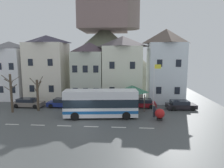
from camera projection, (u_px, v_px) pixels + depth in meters
The scene contains 20 objects.
ground_plane at pixel (80, 122), 22.52m from camera, with size 40.00×60.00×0.07m.
townhouse_00 at pixel (11, 70), 34.93m from camera, with size 6.21×6.30×10.19m.
townhouse_01 at pixel (47, 68), 33.92m from camera, with size 6.53×5.45×11.16m.
townhouse_02 at pixel (89, 71), 34.22m from camera, with size 5.07×7.02×10.01m.
townhouse_03 at pixel (123, 68), 33.61m from camera, with size 6.37×6.82×11.00m.
townhouse_04 at pixel (165, 66), 32.54m from camera, with size 5.66×5.91×12.05m.
hilltop_castle at pixel (105, 52), 55.33m from camera, with size 37.19×37.19×23.22m.
transit_bus at pixel (101, 104), 24.17m from camera, with size 9.27×3.41×3.43m.
bus_shelter at pixel (132, 89), 28.03m from camera, with size 3.60×3.60×3.45m.
parked_car_00 at pixel (181, 105), 27.99m from camera, with size 4.24×2.25×1.27m.
parked_car_01 at pixel (28, 103), 29.29m from camera, with size 4.54×2.17×1.29m.
parked_car_02 at pixel (141, 103), 29.08m from camera, with size 4.39×1.93×1.26m.
parked_car_03 at pixel (62, 103), 29.23m from camera, with size 4.16×1.89×1.31m.
pedestrian_00 at pixel (154, 110), 24.35m from camera, with size 0.32×0.32×1.60m.
pedestrian_01 at pixel (135, 106), 26.40m from camera, with size 0.35×0.34×1.61m.
public_bench at pixel (124, 102), 30.19m from camera, with size 1.69×0.48×0.87m.
flagpole at pixel (154, 84), 26.25m from camera, with size 0.95×0.10×6.58m.
harbour_buoy at pixel (160, 114), 23.11m from camera, with size 1.17×1.17×1.42m.
bare_tree_00 at pixel (38, 94), 27.04m from camera, with size 1.88×1.83×4.87m.
bare_tree_02 at pixel (11, 92), 26.10m from camera, with size 2.07×2.07×5.24m.
Camera 1 is at (5.32, -21.31, 7.58)m, focal length 31.13 mm.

